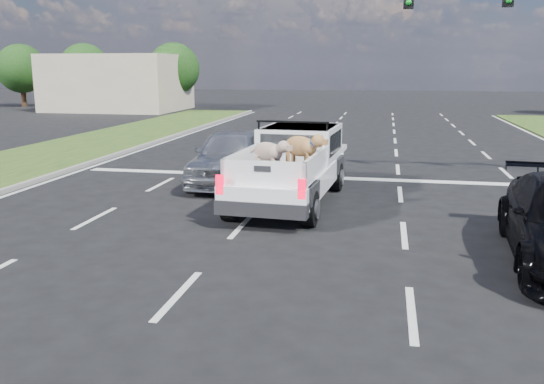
# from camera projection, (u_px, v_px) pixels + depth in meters

# --- Properties ---
(ground) EXTENTS (160.00, 160.00, 0.00)m
(ground) POSITION_uv_depth(u_px,v_px,m) (290.00, 304.00, 8.51)
(ground) COLOR black
(ground) RESTS_ON ground
(road_markings) EXTENTS (17.75, 60.00, 0.01)m
(road_markings) POSITION_uv_depth(u_px,v_px,m) (332.00, 203.00, 14.80)
(road_markings) COLOR silver
(road_markings) RESTS_ON ground
(curb_left) EXTENTS (0.15, 60.00, 0.14)m
(curb_left) POSITION_uv_depth(u_px,v_px,m) (4.00, 191.00, 15.96)
(curb_left) COLOR gray
(curb_left) RESTS_ON ground
(building_left) EXTENTS (10.00, 8.00, 4.40)m
(building_left) POSITION_uv_depth(u_px,v_px,m) (119.00, 83.00, 46.33)
(building_left) COLOR #BFB292
(building_left) RESTS_ON ground
(tree_far_a) EXTENTS (4.20, 4.20, 5.40)m
(tree_far_a) POSITION_uv_depth(u_px,v_px,m) (21.00, 69.00, 49.91)
(tree_far_a) COLOR #332114
(tree_far_a) RESTS_ON ground
(tree_far_b) EXTENTS (4.20, 4.20, 5.40)m
(tree_far_b) POSITION_uv_depth(u_px,v_px,m) (85.00, 69.00, 48.78)
(tree_far_b) COLOR #332114
(tree_far_b) RESTS_ON ground
(tree_far_c) EXTENTS (4.20, 4.20, 5.40)m
(tree_far_c) POSITION_uv_depth(u_px,v_px,m) (174.00, 69.00, 47.26)
(tree_far_c) COLOR #332114
(tree_far_c) RESTS_ON ground
(pickup_truck) EXTENTS (2.40, 5.71, 2.10)m
(pickup_truck) POSITION_uv_depth(u_px,v_px,m) (292.00, 165.00, 14.79)
(pickup_truck) COLOR black
(pickup_truck) RESTS_ON ground
(silver_sedan) EXTENTS (2.11, 4.91, 1.65)m
(silver_sedan) POSITION_uv_depth(u_px,v_px,m) (232.00, 156.00, 17.23)
(silver_sedan) COLOR silver
(silver_sedan) RESTS_ON ground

